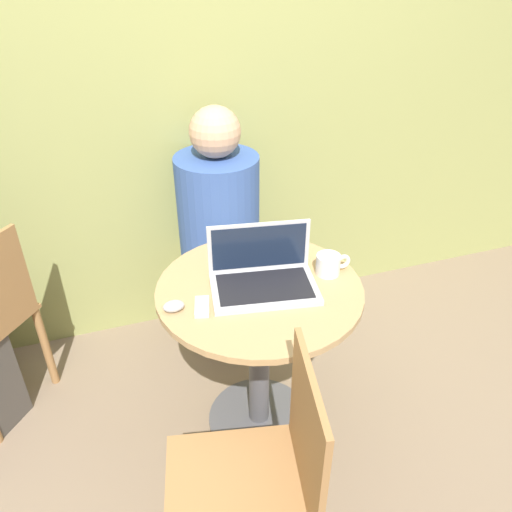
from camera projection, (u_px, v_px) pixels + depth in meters
name	position (u px, v px, depth m)	size (l,w,h in m)	color
ground_plane	(259.00, 419.00, 2.18)	(12.00, 12.00, 0.00)	#7F6B56
back_wall	(196.00, 68.00, 2.17)	(7.00, 0.05, 2.60)	#939956
round_table	(259.00, 329.00, 1.90)	(0.75, 0.75, 0.71)	#4C4C51
laptop	(263.00, 276.00, 1.78)	(0.41, 0.30, 0.21)	#B7B7BC
cell_phone	(202.00, 307.00, 1.69)	(0.07, 0.11, 0.02)	silver
computer_mouse	(174.00, 306.00, 1.67)	(0.07, 0.05, 0.04)	#B2B2B7
coffee_cup	(329.00, 264.00, 1.85)	(0.14, 0.09, 0.08)	white
chair_empty	(260.00, 486.00, 1.41)	(0.48, 0.48, 0.88)	#9E7042
person_seated	(218.00, 243.00, 2.49)	(0.42, 0.61, 1.19)	brown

